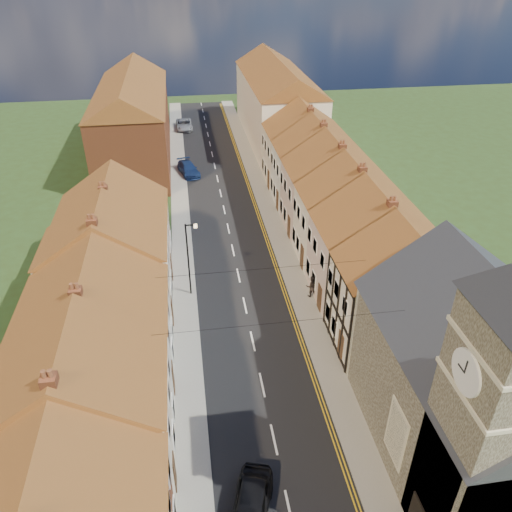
# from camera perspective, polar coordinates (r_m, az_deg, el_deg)

# --- Properties ---
(road) EXTENTS (7.00, 90.00, 0.02)m
(road) POSITION_cam_1_polar(r_m,az_deg,el_deg) (47.31, -3.19, 3.15)
(road) COLOR black
(road) RESTS_ON ground
(pavement_left) EXTENTS (1.80, 90.00, 0.12)m
(pavement_left) POSITION_cam_1_polar(r_m,az_deg,el_deg) (47.15, -8.52, 2.79)
(pavement_left) COLOR #A4A095
(pavement_left) RESTS_ON ground
(pavement_right) EXTENTS (1.80, 90.00, 0.12)m
(pavement_right) POSITION_cam_1_polar(r_m,az_deg,el_deg) (47.82, 2.07, 3.59)
(pavement_right) COLOR #A4A095
(pavement_right) RESTS_ON ground
(church) EXTENTS (11.25, 14.25, 15.20)m
(church) POSITION_cam_1_polar(r_m,az_deg,el_deg) (25.85, 24.93, -12.61)
(church) COLOR #3B3529
(church) RESTS_ON ground
(cottage_r_tudor) EXTENTS (8.30, 5.20, 9.00)m
(cottage_r_tudor) POSITION_cam_1_polar(r_m,az_deg,el_deg) (32.82, 16.18, -3.38)
(cottage_r_tudor) COLOR beige
(cottage_r_tudor) RESTS_ON ground
(cottage_r_white_near) EXTENTS (8.30, 6.00, 9.00)m
(cottage_r_white_near) POSITION_cam_1_polar(r_m,az_deg,el_deg) (36.97, 13.06, 1.39)
(cottage_r_white_near) COLOR #C5A59B
(cottage_r_white_near) RESTS_ON ground
(cottage_r_cream_mid) EXTENTS (8.30, 5.20, 9.00)m
(cottage_r_cream_mid) POSITION_cam_1_polar(r_m,az_deg,el_deg) (41.39, 10.54, 5.17)
(cottage_r_cream_mid) COLOR beige
(cottage_r_cream_mid) RESTS_ON ground
(cottage_r_pink) EXTENTS (8.30, 6.00, 9.00)m
(cottage_r_pink) POSITION_cam_1_polar(r_m,az_deg,el_deg) (46.03, 8.50, 8.18)
(cottage_r_pink) COLOR #C5A59B
(cottage_r_pink) RESTS_ON ground
(cottage_r_white_far) EXTENTS (8.30, 5.20, 9.00)m
(cottage_r_white_far) POSITION_cam_1_polar(r_m,az_deg,el_deg) (50.81, 6.81, 10.64)
(cottage_r_white_far) COLOR white
(cottage_r_white_far) RESTS_ON ground
(cottage_r_cream_far) EXTENTS (8.30, 6.00, 9.00)m
(cottage_r_cream_far) POSITION_cam_1_polar(r_m,az_deg,el_deg) (55.71, 5.40, 12.65)
(cottage_r_cream_far) COLOR beige
(cottage_r_cream_far) RESTS_ON ground
(cottage_l_cream) EXTENTS (8.30, 6.30, 9.10)m
(cottage_l_cream) POSITION_cam_1_polar(r_m,az_deg,el_deg) (25.49, -19.45, -16.20)
(cottage_l_cream) COLOR beige
(cottage_l_cream) RESTS_ON ground
(cottage_l_white) EXTENTS (8.30, 6.90, 8.80)m
(cottage_l_white) POSITION_cam_1_polar(r_m,az_deg,el_deg) (30.20, -17.71, -7.40)
(cottage_l_white) COLOR white
(cottage_l_white) RESTS_ON ground
(cottage_l_brick_mid) EXTENTS (8.30, 5.70, 9.10)m
(cottage_l_brick_mid) POSITION_cam_1_polar(r_m,az_deg,el_deg) (35.03, -16.64, -0.92)
(cottage_l_brick_mid) COLOR beige
(cottage_l_brick_mid) RESTS_ON ground
(cottage_l_pink) EXTENTS (8.30, 6.30, 8.80)m
(cottage_l_pink) POSITION_cam_1_polar(r_m,az_deg,el_deg) (40.09, -15.80, 3.35)
(cottage_l_pink) COLOR #C5A59B
(cottage_l_pink) RESTS_ON ground
(block_right_far) EXTENTS (8.30, 24.20, 10.50)m
(block_right_far) POSITION_cam_1_polar(r_m,az_deg,el_deg) (69.78, 2.42, 17.43)
(block_right_far) COLOR beige
(block_right_far) RESTS_ON ground
(block_left_far) EXTENTS (8.30, 24.20, 10.50)m
(block_left_far) POSITION_cam_1_polar(r_m,az_deg,el_deg) (64.01, -13.89, 15.23)
(block_left_far) COLOR brown
(block_left_far) RESTS_ON ground
(lamppost) EXTENTS (0.88, 0.15, 6.00)m
(lamppost) POSITION_cam_1_polar(r_m,az_deg,el_deg) (36.75, -7.66, 0.09)
(lamppost) COLOR black
(lamppost) RESTS_ON pavement_left
(car_near) EXTENTS (2.98, 4.69, 1.49)m
(car_near) POSITION_cam_1_polar(r_m,az_deg,el_deg) (25.75, -0.61, -26.83)
(car_near) COLOR black
(car_near) RESTS_ON ground
(car_far) EXTENTS (2.90, 4.89, 1.33)m
(car_far) POSITION_cam_1_polar(r_m,az_deg,el_deg) (59.45, -7.73, 9.84)
(car_far) COLOR navy
(car_far) RESTS_ON ground
(car_distant) EXTENTS (2.37, 4.95, 1.36)m
(car_distant) POSITION_cam_1_polar(r_m,az_deg,el_deg) (75.51, -8.21, 14.64)
(car_distant) COLOR #B5B9BE
(car_distant) RESTS_ON ground
(pedestrian_right) EXTENTS (0.89, 0.72, 1.76)m
(pedestrian_right) POSITION_cam_1_polar(r_m,az_deg,el_deg) (37.76, 6.36, -3.47)
(pedestrian_right) COLOR black
(pedestrian_right) RESTS_ON pavement_right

